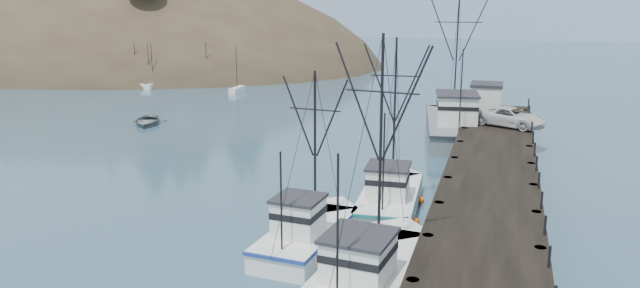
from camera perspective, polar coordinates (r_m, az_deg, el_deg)
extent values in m
plane|color=#2D4D64|center=(34.20, -10.12, -9.80)|extent=(400.00, 400.00, 0.00)
cube|color=black|center=(45.37, 15.46, -1.73)|extent=(6.00, 44.00, 0.50)
cylinder|color=black|center=(31.60, 9.77, -9.87)|extent=(0.56, 0.56, 2.00)
cylinder|color=black|center=(31.51, 19.34, -10.57)|extent=(0.56, 0.56, 2.00)
cylinder|color=black|center=(36.21, 10.77, -6.74)|extent=(0.56, 0.56, 2.00)
cylinder|color=black|center=(36.13, 19.05, -7.33)|extent=(0.56, 0.56, 2.00)
cylinder|color=black|center=(40.91, 11.54, -4.32)|extent=(0.56, 0.56, 2.00)
cylinder|color=black|center=(40.84, 18.83, -4.84)|extent=(0.56, 0.56, 2.00)
cylinder|color=black|center=(45.68, 12.14, -2.40)|extent=(0.56, 0.56, 2.00)
cylinder|color=black|center=(45.62, 18.66, -2.86)|extent=(0.56, 0.56, 2.00)
cylinder|color=black|center=(50.49, 12.63, -0.85)|extent=(0.56, 0.56, 2.00)
cylinder|color=black|center=(50.43, 18.52, -1.26)|extent=(0.56, 0.56, 2.00)
cylinder|color=black|center=(55.33, 13.03, 0.44)|extent=(0.56, 0.56, 2.00)
cylinder|color=black|center=(55.28, 18.40, 0.06)|extent=(0.56, 0.56, 2.00)
cylinder|color=black|center=(60.20, 13.37, 1.51)|extent=(0.56, 0.56, 2.00)
cylinder|color=black|center=(60.15, 18.31, 1.16)|extent=(0.56, 0.56, 2.00)
cylinder|color=black|center=(65.09, 13.65, 2.43)|extent=(0.56, 0.56, 2.00)
cylinder|color=black|center=(65.05, 18.22, 2.11)|extent=(0.56, 0.56, 2.00)
ellipsoid|color=#382D1E|center=(136.81, -21.76, 4.81)|extent=(132.00, 78.00, 51.00)
ellipsoid|color=black|center=(142.50, -22.50, 6.70)|extent=(109.20, 62.40, 41.60)
cube|color=beige|center=(99.63, -15.35, 6.50)|extent=(4.00, 5.00, 2.80)
cube|color=beige|center=(106.20, -16.99, 6.83)|extent=(4.00, 5.00, 2.80)
cube|color=beige|center=(102.77, -11.68, 6.93)|extent=(4.00, 5.00, 2.80)
cube|color=#9EB2C6|center=(198.28, 15.59, 9.63)|extent=(360.00, 40.00, 26.00)
cube|color=silver|center=(220.06, 2.38, 10.52)|extent=(180.00, 25.00, 18.00)
cube|color=white|center=(101.93, -10.22, 6.31)|extent=(1.00, 3.50, 0.90)
cylinder|color=black|center=(101.58, -10.30, 7.93)|extent=(0.08, 0.08, 6.00)
cube|color=white|center=(96.09, -17.68, 5.41)|extent=(1.00, 3.50, 0.90)
cylinder|color=black|center=(95.73, -17.81, 7.12)|extent=(0.08, 0.08, 6.00)
cube|color=white|center=(91.22, -14.99, 5.16)|extent=(1.00, 3.50, 0.90)
cylinder|color=black|center=(90.84, -15.10, 6.97)|extent=(0.08, 0.08, 6.00)
cube|color=white|center=(93.03, -16.39, 5.23)|extent=(1.00, 3.50, 0.90)
cylinder|color=black|center=(92.65, -16.52, 7.00)|extent=(0.08, 0.08, 6.00)
cube|color=white|center=(97.77, -9.06, 6.04)|extent=(1.00, 3.50, 0.90)
cylinder|color=black|center=(97.42, -9.12, 7.72)|extent=(0.08, 0.08, 6.00)
cube|color=white|center=(84.85, -7.58, 4.88)|extent=(1.00, 3.50, 0.90)
cylinder|color=black|center=(84.44, -7.64, 6.82)|extent=(0.08, 0.08, 6.00)
cube|color=white|center=(98.67, -13.43, 5.90)|extent=(1.00, 3.50, 0.90)
cylinder|color=black|center=(98.31, -13.52, 7.57)|extent=(0.08, 0.08, 6.00)
cube|color=white|center=(91.53, -10.26, 5.44)|extent=(1.00, 3.50, 0.90)
cylinder|color=black|center=(91.15, -10.34, 7.25)|extent=(0.08, 0.08, 6.00)
cube|color=white|center=(91.75, -15.27, 5.19)|extent=(1.00, 3.50, 0.90)
cylinder|color=black|center=(91.37, -15.39, 6.99)|extent=(0.08, 0.08, 6.00)
cube|color=white|center=(29.75, 4.35, -12.44)|extent=(4.98, 10.32, 1.60)
cube|color=white|center=(34.07, 7.11, -8.95)|extent=(3.86, 3.86, 1.60)
cube|color=#19645B|center=(29.45, 4.38, -11.22)|extent=(5.09, 10.58, 0.18)
cube|color=silver|center=(27.91, 3.55, -10.32)|extent=(3.02, 3.09, 1.90)
cube|color=#26262B|center=(27.50, 3.58, -8.36)|extent=(3.28, 3.37, 0.16)
cylinder|color=black|center=(28.99, 5.56, -0.37)|extent=(0.14, 0.14, 10.53)
cylinder|color=black|center=(24.85, 1.62, -7.93)|extent=(0.10, 0.10, 6.32)
cube|color=white|center=(34.00, -1.24, -8.89)|extent=(3.93, 8.24, 1.60)
cube|color=white|center=(37.44, 1.17, -6.67)|extent=(3.20, 3.20, 1.60)
cube|color=navy|center=(33.73, -1.25, -7.79)|extent=(4.01, 8.45, 0.18)
cube|color=silver|center=(32.48, -1.97, -6.69)|extent=(2.45, 2.45, 1.90)
cube|color=#26262B|center=(32.13, -1.99, -4.98)|extent=(2.66, 2.67, 0.16)
cylinder|color=black|center=(33.49, -0.46, -0.31)|extent=(0.14, 0.14, 8.28)
cylinder|color=black|center=(30.21, -3.57, -5.24)|extent=(0.10, 0.10, 4.97)
cube|color=white|center=(39.91, 6.37, -5.42)|extent=(3.94, 9.09, 1.60)
cube|color=white|center=(44.11, 7.09, -3.52)|extent=(3.43, 3.43, 1.60)
cube|color=#1C6E73|center=(39.69, 6.39, -4.46)|extent=(4.02, 9.32, 0.18)
cube|color=silver|center=(38.28, 6.22, -3.51)|extent=(2.54, 2.65, 1.90)
cube|color=#26262B|center=(37.99, 6.26, -2.03)|extent=(2.76, 2.89, 0.16)
cylinder|color=black|center=(39.76, 6.83, 2.81)|extent=(0.14, 0.14, 9.52)
cylinder|color=black|center=(35.57, 5.83, -1.67)|extent=(0.10, 0.10, 5.71)
cube|color=slate|center=(59.57, 12.16, 1.20)|extent=(6.88, 14.64, 2.20)
cube|color=slate|center=(66.44, 11.79, 2.54)|extent=(4.84, 4.84, 2.20)
cube|color=black|center=(59.36, 12.21, 2.14)|extent=(7.03, 15.01, 0.18)
cube|color=silver|center=(57.32, 12.39, 3.14)|extent=(3.96, 4.43, 2.60)
cube|color=#26262B|center=(57.08, 12.46, 4.50)|extent=(4.30, 4.83, 0.16)
cylinder|color=black|center=(60.60, 12.37, 8.06)|extent=(0.14, 0.14, 11.68)
cylinder|color=black|center=(53.40, 12.76, 4.73)|extent=(0.10, 0.10, 7.01)
cube|color=silver|center=(62.66, 14.94, 4.00)|extent=(2.80, 3.00, 2.50)
cube|color=#26262B|center=(62.44, 15.02, 5.26)|extent=(3.00, 3.20, 0.30)
imported|color=silver|center=(56.55, 17.06, 2.37)|extent=(6.62, 5.03, 1.67)
imported|color=slate|center=(66.88, -15.53, 1.74)|extent=(5.25, 6.07, 1.05)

